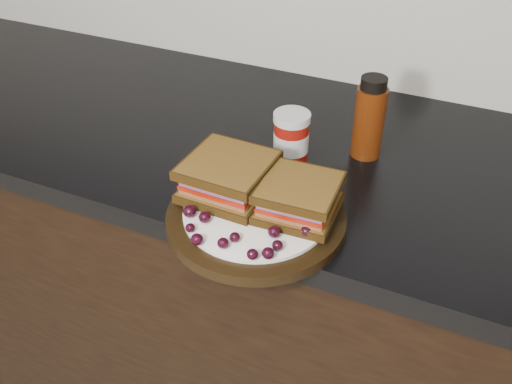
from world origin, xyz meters
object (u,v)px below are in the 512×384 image
Objects in this scene: plate at (256,218)px; oil_bottle at (369,117)px; condiment_jar at (291,138)px; sandwich_left at (228,177)px.

oil_bottle is at bearing 69.11° from plate.
condiment_jar is at bearing 94.91° from plate.
sandwich_left is 0.29m from oil_bottle.
condiment_jar is 0.63× the size of oil_bottle.
sandwich_left is at bearing 155.78° from plate.
plate is 0.08m from sandwich_left.
oil_bottle is (0.16, 0.24, 0.02)m from sandwich_left.
condiment_jar is 0.14m from oil_bottle.
plate is 0.19m from condiment_jar.
plate is 1.83× the size of oil_bottle.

